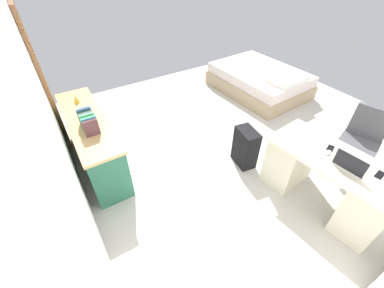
% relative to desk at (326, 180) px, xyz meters
% --- Properties ---
extents(ground_plane, '(5.97, 5.97, 0.00)m').
position_rel_desk_xyz_m(ground_plane, '(1.34, 0.05, -0.38)').
color(ground_plane, beige).
extents(wall_back, '(4.66, 0.10, 2.70)m').
position_rel_desk_xyz_m(wall_back, '(1.34, 2.54, 0.96)').
color(wall_back, white).
rests_on(wall_back, ground_plane).
extents(door_wooden, '(0.88, 0.05, 2.04)m').
position_rel_desk_xyz_m(door_wooden, '(3.12, 2.46, 0.64)').
color(door_wooden, '#936038').
rests_on(door_wooden, ground_plane).
extents(desk, '(1.50, 0.80, 0.73)m').
position_rel_desk_xyz_m(desk, '(0.00, 0.00, 0.00)').
color(desk, beige).
rests_on(desk, ground_plane).
extents(office_chair, '(0.57, 0.57, 0.94)m').
position_rel_desk_xyz_m(office_chair, '(0.15, -0.88, 0.04)').
color(office_chair, black).
rests_on(office_chair, ground_plane).
extents(credenza, '(1.80, 0.48, 0.77)m').
position_rel_desk_xyz_m(credenza, '(2.17, 2.16, 0.01)').
color(credenza, '#28664C').
rests_on(credenza, ground_plane).
extents(bed, '(1.97, 1.49, 0.58)m').
position_rel_desk_xyz_m(bed, '(2.57, -1.41, -0.14)').
color(bed, tan).
rests_on(bed, ground_plane).
extents(suitcase_black, '(0.39, 0.27, 0.58)m').
position_rel_desk_xyz_m(suitcase_black, '(1.03, 0.34, -0.09)').
color(suitcase_black, black).
rests_on(suitcase_black, ground_plane).
extents(laptop, '(0.33, 0.25, 0.21)m').
position_rel_desk_xyz_m(laptop, '(-0.16, 0.03, 0.40)').
color(laptop, silver).
rests_on(laptop, desk).
extents(computer_mouse, '(0.07, 0.11, 0.03)m').
position_rel_desk_xyz_m(computer_mouse, '(0.11, 0.02, 0.36)').
color(computer_mouse, white).
rests_on(computer_mouse, desk).
extents(cell_phone_near_laptop, '(0.08, 0.14, 0.01)m').
position_rel_desk_xyz_m(cell_phone_near_laptop, '(-0.38, -0.14, 0.35)').
color(cell_phone_near_laptop, black).
rests_on(cell_phone_near_laptop, desk).
extents(cell_phone_by_mouse, '(0.11, 0.15, 0.01)m').
position_rel_desk_xyz_m(cell_phone_by_mouse, '(0.14, -0.08, 0.35)').
color(cell_phone_by_mouse, black).
rests_on(cell_phone_by_mouse, desk).
extents(book_row, '(0.36, 0.17, 0.23)m').
position_rel_desk_xyz_m(book_row, '(1.93, 2.16, 0.50)').
color(book_row, brown).
rests_on(book_row, credenza).
extents(figurine_small, '(0.08, 0.08, 0.11)m').
position_rel_desk_xyz_m(figurine_small, '(2.65, 2.16, 0.45)').
color(figurine_small, gold).
rests_on(figurine_small, credenza).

